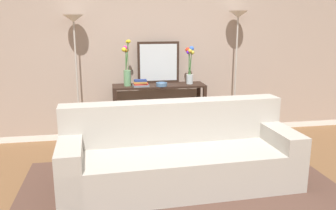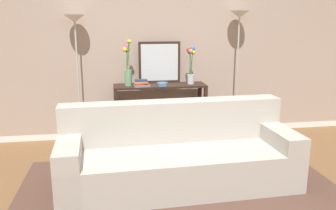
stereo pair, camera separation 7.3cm
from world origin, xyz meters
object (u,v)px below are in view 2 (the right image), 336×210
Objects in this scene: couch at (178,157)px; floor_lamp_right at (238,39)px; book_stack at (141,83)px; vase_tall_flowers at (128,67)px; book_row_under_console at (138,138)px; vase_short_flowers at (191,66)px; wall_mirror at (160,62)px; fruit_bowl at (162,84)px; console_table at (160,102)px; floor_lamp_left at (76,44)px.

floor_lamp_right is (1.19, 1.53, 1.17)m from couch.
vase_tall_flowers is at bearing 148.91° from book_stack.
vase_short_flowers is at bearing -0.19° from book_row_under_console.
vase_short_flowers is (0.44, -0.17, -0.03)m from wall_mirror.
console_table is at bearing 98.02° from fruit_bowl.
couch is 2.21m from floor_lamp_left.
vase_tall_flowers is (-0.48, -0.17, -0.04)m from wall_mirror.
console_table is 0.70m from vase_short_flowers.
fruit_bowl is (-0.44, -0.12, -0.24)m from vase_short_flowers.
console_table is 8.46× the size of fruit_bowl.
book_row_under_console is (0.12, 0.00, -1.05)m from vase_tall_flowers.
floor_lamp_right is 1.21m from wall_mirror.
floor_lamp_left is at bearing 171.00° from fruit_bowl.
book_stack is (-0.26, 1.35, 0.58)m from couch.
book_row_under_console is at bearing 102.53° from couch.
console_table is 5.80× the size of book_stack.
console_table is at bearing 89.54° from couch.
book_row_under_console is at bearing 160.53° from fruit_bowl.
couch is 1.50m from book_stack.
floor_lamp_right is 2.09m from book_row_under_console.
floor_lamp_left is 2.33m from floor_lamp_right.
fruit_bowl is at bearing 88.74° from couch.
floor_lamp_left is 2.83× the size of vase_tall_flowers.
fruit_bowl is (0.03, 1.34, 0.56)m from couch.
floor_lamp_right is 0.82m from vase_short_flowers.
couch is 4.63× the size of vase_short_flowers.
couch is at bearing -128.03° from floor_lamp_right.
floor_lamp_left is 1.05m from book_stack.
wall_mirror reaches higher than console_table.
couch is at bearing -90.46° from console_table.
vase_short_flowers is (0.91, 0.00, 0.01)m from vase_tall_flowers.
vase_tall_flowers is at bearing -160.68° from wall_mirror.
console_table is at bearing -0.00° from book_row_under_console.
couch is 1.45m from fruit_bowl.
floor_lamp_right is 3.07× the size of wall_mirror.
book_stack reaches higher than fruit_bowl.
couch is at bearing -77.47° from book_row_under_console.
fruit_bowl is 0.37× the size of book_row_under_console.
floor_lamp_left is at bearing 174.84° from vase_tall_flowers.
fruit_bowl is at bearing -164.28° from vase_short_flowers.
book_stack is at bearing -31.09° from vase_tall_flowers.
vase_tall_flowers is 1.19× the size of vase_short_flowers.
vase_tall_flowers is (0.70, -0.06, -0.33)m from floor_lamp_left.
wall_mirror reaches higher than book_stack.
wall_mirror is at bearing 174.90° from floor_lamp_right.
fruit_bowl is at bearing -9.00° from floor_lamp_left.
floor_lamp_right is 1.58m from book_stack.
fruit_bowl is at bearing -2.77° from book_stack.
vase_short_flowers is 2.38× the size of book_stack.
floor_lamp_right is 12.03× the size of fruit_bowl.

